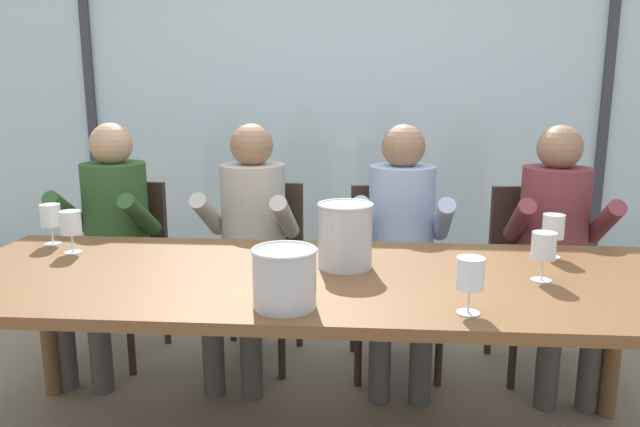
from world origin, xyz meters
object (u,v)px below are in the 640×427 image
Objects in this scene: person_olive_shirt at (109,228)px; wine_glass_near_bucket at (553,228)px; chair_near_curtain at (121,254)px; person_maroon_top at (557,237)px; chair_right_of_center at (536,263)px; person_beige_jumper at (249,231)px; chair_left_of_center at (259,256)px; dining_table at (313,291)px; wine_glass_by_left_taster at (51,217)px; ice_bucket_secondary at (285,277)px; ice_bucket_primary at (345,234)px; person_pale_blue_shirt at (401,234)px; wine_glass_spare_empty at (470,276)px; wine_glass_center_pour at (71,225)px; chair_center at (393,262)px; wine_glass_by_right_taster at (544,248)px.

person_olive_shirt reaches higher than wine_glass_near_bucket.
person_maroon_top is (2.18, -0.15, 0.17)m from chair_near_curtain.
person_olive_shirt is at bearing 178.11° from chair_right_of_center.
chair_left_of_center is at bearing 89.28° from person_beige_jumper.
wine_glass_by_left_taster is at bearing 163.80° from dining_table.
dining_table is 0.37m from ice_bucket_secondary.
wine_glass_near_bucket is at bearing 13.20° from ice_bucket_primary.
person_pale_blue_shirt reaches higher than dining_table.
wine_glass_center_pour is at bearing 159.69° from wine_glass_spare_empty.
wine_glass_by_left_taster is at bearing -164.92° from chair_center.
wine_glass_near_bucket is (1.29, -0.62, 0.32)m from chair_left_of_center.
person_maroon_top reaches higher than wine_glass_spare_empty.
person_olive_shirt is at bearing -78.18° from chair_near_curtain.
person_beige_jumper reaches higher than ice_bucket_primary.
wine_glass_near_bucket reaches higher than dining_table.
wine_glass_by_right_taster is (0.47, -0.87, 0.32)m from chair_center.
wine_glass_spare_empty is (-0.43, -0.64, 0.00)m from wine_glass_near_bucket.
chair_near_curtain is 5.16× the size of wine_glass_spare_empty.
wine_glass_center_pour is at bearing -76.32° from person_olive_shirt.
person_olive_shirt and person_pale_blue_shirt have the same top height.
person_beige_jumper is 0.89m from wine_glass_by_left_taster.
person_olive_shirt is 7.00× the size of wine_glass_by_right_taster.
wine_glass_by_left_taster is at bearing -171.39° from chair_right_of_center.
wine_glass_center_pour is at bearing -167.18° from chair_right_of_center.
wine_glass_by_left_taster and wine_glass_spare_empty have the same top height.
chair_near_curtain is 0.74× the size of person_beige_jumper.
chair_left_of_center reaches higher than dining_table.
wine_glass_by_left_taster is (-1.48, -0.53, 0.32)m from chair_center.
chair_near_curtain is 1.64m from ice_bucket_secondary.
person_olive_shirt is 2.04m from wine_glass_by_right_taster.
wine_glass_center_pour is (-1.93, -0.08, 0.00)m from wine_glass_near_bucket.
wine_glass_center_pour is (-0.62, -0.54, 0.15)m from person_beige_jumper.
person_beige_jumper is 1.39m from wine_glass_near_bucket.
ice_bucket_secondary reaches higher than wine_glass_by_right_taster.
wine_glass_center_pour is at bearing -133.69° from person_beige_jumper.
chair_right_of_center is 2.29m from wine_glass_by_left_taster.
wine_glass_center_pour is (0.15, -0.13, 0.00)m from wine_glass_by_left_taster.
person_olive_shirt reaches higher than wine_glass_center_pour.
dining_table is 0.94m from chair_center.
chair_near_curtain is 1.00× the size of chair_left_of_center.
wine_glass_by_left_taster is (-2.24, -0.42, 0.15)m from person_maroon_top.
chair_center is 0.21m from person_pale_blue_shirt.
ice_bucket_primary is 1.41× the size of wine_glass_by_right_taster.
wine_glass_by_right_taster is (0.80, -0.01, 0.18)m from dining_table.
chair_near_curtain and chair_right_of_center have the same top height.
person_pale_blue_shirt is at bearing 4.91° from person_olive_shirt.
ice_bucket_primary is (-0.93, -0.79, 0.33)m from chair_right_of_center.
person_olive_shirt is (-1.08, 0.75, 0.03)m from dining_table.
chair_left_of_center is 5.16× the size of wine_glass_center_pour.
wine_glass_near_bucket is at bearing 68.21° from wine_glass_by_right_taster.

